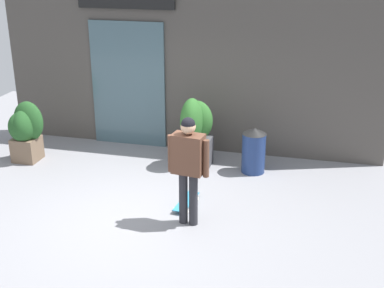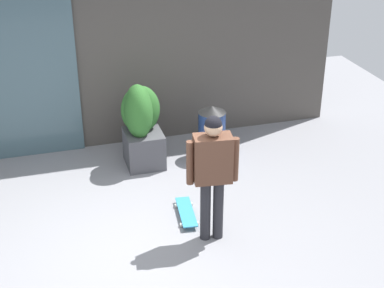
{
  "view_description": "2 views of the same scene",
  "coord_description": "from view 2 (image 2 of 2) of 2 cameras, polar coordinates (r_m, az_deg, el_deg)",
  "views": [
    {
      "loc": [
        2.48,
        -6.63,
        3.9
      ],
      "look_at": [
        0.69,
        0.52,
        1.05
      ],
      "focal_mm": 48.05,
      "sensor_mm": 36.0,
      "label": 1
    },
    {
      "loc": [
        -1.14,
        -5.77,
        4.37
      ],
      "look_at": [
        0.69,
        0.52,
        1.05
      ],
      "focal_mm": 54.4,
      "sensor_mm": 36.0,
      "label": 2
    }
  ],
  "objects": [
    {
      "name": "skateboard",
      "position": [
        7.79,
        -0.56,
        -6.69
      ],
      "size": [
        0.3,
        0.74,
        0.08
      ],
      "rotation": [
        0.0,
        0.0,
        1.46
      ],
      "color": "teal",
      "rests_on": "ground_plane"
    },
    {
      "name": "building_facade",
      "position": [
        9.22,
        -8.98,
        10.59
      ],
      "size": [
        7.66,
        0.31,
        3.69
      ],
      "color": "#4C4742",
      "rests_on": "ground_plane"
    },
    {
      "name": "ground_plane",
      "position": [
        7.32,
        -4.15,
        -9.84
      ],
      "size": [
        12.0,
        12.0,
        0.0
      ],
      "primitive_type": "plane",
      "color": "gray"
    },
    {
      "name": "planter_box_right",
      "position": [
        8.82,
        -5.06,
        2.27
      ],
      "size": [
        0.6,
        0.67,
        1.33
      ],
      "color": "#47474C",
      "rests_on": "ground_plane"
    },
    {
      "name": "skateboarder",
      "position": [
        6.89,
        2.03,
        -2.18
      ],
      "size": [
        0.63,
        0.32,
        1.67
      ],
      "rotation": [
        0.0,
        0.0,
        1.44
      ],
      "color": "#28282D",
      "rests_on": "ground_plane"
    },
    {
      "name": "trash_bin",
      "position": [
        9.14,
        1.95,
        1.3
      ],
      "size": [
        0.44,
        0.44,
        0.85
      ],
      "color": "navy",
      "rests_on": "ground_plane"
    }
  ]
}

